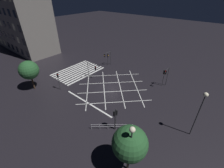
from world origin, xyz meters
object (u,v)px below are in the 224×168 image
at_px(street_lamp_east, 202,104).
at_px(traffic_light_nw_cross, 164,75).
at_px(street_tree_far, 130,143).
at_px(traffic_light_se_cross, 58,78).
at_px(traffic_light_sw_cross, 108,57).
at_px(traffic_light_ne_main, 116,115).
at_px(traffic_light_nw_main, 166,74).
at_px(traffic_light_median_south, 92,68).
at_px(street_lamp_west, 131,141).
at_px(street_tree_near, 29,70).
at_px(traffic_light_sw_main, 107,56).
at_px(traffic_light_ne_cross, 114,116).

bearing_deg(street_lamp_east, traffic_light_nw_cross, -138.31).
distance_m(street_lamp_east, street_tree_far, 11.02).
height_order(traffic_light_se_cross, traffic_light_sw_cross, traffic_light_se_cross).
height_order(traffic_light_sw_cross, traffic_light_ne_main, traffic_light_ne_main).
xyz_separation_m(traffic_light_se_cross, traffic_light_nw_main, (-15.18, 16.58, 0.47)).
xyz_separation_m(traffic_light_median_south, street_lamp_west, (13.39, 19.60, 3.45)).
relative_size(street_lamp_west, street_tree_near, 1.23).
height_order(traffic_light_median_south, traffic_light_sw_main, traffic_light_sw_main).
distance_m(traffic_light_median_south, street_tree_far, 23.23).
bearing_deg(street_lamp_west, traffic_light_nw_cross, -166.10).
height_order(traffic_light_se_cross, street_lamp_east, street_lamp_east).
distance_m(traffic_light_nw_cross, traffic_light_median_south, 16.21).
bearing_deg(traffic_light_se_cross, traffic_light_median_south, 80.07).
relative_size(street_lamp_west, street_tree_far, 1.18).
relative_size(traffic_light_se_cross, traffic_light_sw_main, 0.97).
xyz_separation_m(traffic_light_nw_cross, street_tree_near, (18.89, -20.62, 1.71)).
distance_m(traffic_light_sw_cross, street_lamp_east, 27.35).
height_order(traffic_light_se_cross, traffic_light_ne_main, traffic_light_se_cross).
distance_m(traffic_light_sw_main, traffic_light_nw_main, 16.61).
xyz_separation_m(traffic_light_se_cross, traffic_light_ne_main, (0.71, 15.79, -0.08)).
bearing_deg(street_lamp_west, traffic_light_sw_main, -134.07).
bearing_deg(traffic_light_ne_cross, traffic_light_se_cross, -3.45).
bearing_deg(traffic_light_ne_cross, street_tree_far, 143.74).
relative_size(traffic_light_se_cross, traffic_light_ne_cross, 1.07).
height_order(traffic_light_sw_cross, street_lamp_west, street_lamp_west).
relative_size(traffic_light_median_south, traffic_light_sw_main, 0.82).
relative_size(traffic_light_median_south, traffic_light_sw_cross, 0.97).
xyz_separation_m(traffic_light_ne_main, street_tree_near, (2.66, -20.48, 1.71)).
xyz_separation_m(traffic_light_sw_cross, traffic_light_ne_cross, (16.70, 15.88, 0.16)).
xyz_separation_m(traffic_light_sw_main, traffic_light_ne_main, (15.98, 15.82, -0.27)).
xyz_separation_m(traffic_light_ne_cross, street_tree_far, (3.68, 5.02, 2.10)).
height_order(traffic_light_sw_main, traffic_light_nw_main, traffic_light_nw_main).
relative_size(traffic_light_sw_main, street_tree_near, 0.64).
relative_size(traffic_light_ne_cross, street_lamp_west, 0.47).
relative_size(traffic_light_se_cross, street_tree_far, 0.59).
distance_m(traffic_light_sw_main, traffic_light_ne_cross, 22.53).
distance_m(traffic_light_se_cross, street_lamp_east, 25.65).
bearing_deg(traffic_light_se_cross, traffic_light_ne_main, -2.58).
distance_m(traffic_light_sw_cross, street_tree_far, 29.28).
bearing_deg(traffic_light_nw_cross, street_tree_near, 42.50).
height_order(traffic_light_sw_main, traffic_light_ne_cross, traffic_light_sw_main).
bearing_deg(street_tree_far, street_tree_near, -92.83).
height_order(traffic_light_sw_main, street_tree_far, street_tree_far).
relative_size(traffic_light_se_cross, street_tree_near, 0.62).
bearing_deg(street_tree_near, street_lamp_west, 86.07).
bearing_deg(traffic_light_se_cross, street_tree_near, -144.26).
xyz_separation_m(traffic_light_median_south, street_lamp_east, (2.76, 23.43, 3.35)).
distance_m(traffic_light_se_cross, street_tree_far, 21.24).
height_order(traffic_light_median_south, traffic_light_nw_main, traffic_light_nw_main).
height_order(street_lamp_east, street_tree_near, street_lamp_east).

